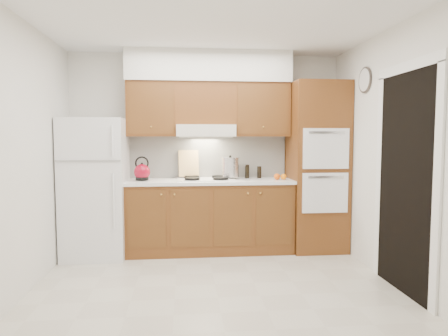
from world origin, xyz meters
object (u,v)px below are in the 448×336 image
kettle (142,172)px  fridge (96,188)px  oven_cabinet (317,167)px  stock_pot (230,167)px

kettle → fridge: bearing=177.0°
oven_cabinet → kettle: bearing=-179.7°
oven_cabinet → stock_pot: (-1.14, 0.10, -0.01)m
stock_pot → kettle: bearing=-174.3°
fridge → oven_cabinet: 2.86m
oven_cabinet → fridge: bearing=-179.3°
fridge → stock_pot: size_ratio=7.00×
fridge → kettle: size_ratio=8.46×
fridge → kettle: 0.60m
oven_cabinet → kettle: (-2.28, -0.01, -0.05)m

